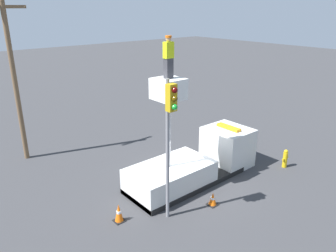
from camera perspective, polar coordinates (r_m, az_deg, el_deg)
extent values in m
plane|color=#38383A|center=(16.51, 3.12, -9.65)|extent=(120.00, 120.00, 0.00)
cube|color=black|center=(16.45, 3.12, -9.29)|extent=(6.11, 2.39, 0.24)
cube|color=silver|center=(15.61, 0.40, -8.90)|extent=(4.08, 2.33, 1.23)
cube|color=silver|center=(18.06, 10.29, -3.54)|extent=(2.03, 2.33, 2.08)
cube|color=black|center=(18.66, 12.40, -1.53)|extent=(0.03, 1.98, 0.83)
cube|color=orange|center=(17.65, 10.51, -0.23)|extent=(0.36, 1.40, 0.14)
cylinder|color=silver|center=(14.57, 0.07, -1.21)|extent=(0.22, 0.22, 3.32)
cube|color=white|center=(13.97, 0.08, 6.49)|extent=(1.20, 1.20, 0.90)
cube|color=#38383D|center=(13.79, 0.08, 10.00)|extent=(0.34, 0.26, 0.84)
cube|color=#D1E519|center=(13.68, 0.08, 13.10)|extent=(0.40, 0.26, 0.66)
sphere|color=tan|center=(13.63, 0.08, 14.95)|extent=(0.23, 0.23, 0.23)
cylinder|color=orange|center=(13.63, 0.08, 15.31)|extent=(0.26, 0.26, 0.09)
cylinder|color=gray|center=(12.62, -0.08, -4.71)|extent=(0.14, 0.14, 5.78)
cube|color=#B79314|center=(11.70, 0.58, 4.96)|extent=(0.34, 0.28, 1.00)
sphere|color=#490707|center=(11.49, 1.18, 6.27)|extent=(0.22, 0.22, 0.22)
sphere|color=#503C07|center=(11.57, 1.17, 4.78)|extent=(0.22, 0.22, 0.22)
sphere|color=green|center=(11.65, 1.16, 3.31)|extent=(0.22, 0.22, 0.22)
cylinder|color=gold|center=(18.78, 19.70, -5.56)|extent=(0.24, 0.24, 0.86)
sphere|color=gold|center=(18.58, 19.88, -4.19)|extent=(0.21, 0.21, 0.21)
cylinder|color=gold|center=(18.60, 19.44, -5.49)|extent=(0.12, 0.10, 0.10)
cylinder|color=gold|center=(18.89, 20.02, -5.16)|extent=(0.12, 0.10, 0.10)
cube|color=black|center=(13.96, -8.48, -15.98)|extent=(0.43, 0.43, 0.03)
cone|color=orange|center=(13.74, -8.56, -14.72)|extent=(0.36, 0.36, 0.78)
cylinder|color=white|center=(13.72, -8.57, -14.59)|extent=(0.18, 0.18, 0.11)
cube|color=black|center=(14.89, 7.75, -13.37)|extent=(0.43, 0.43, 0.03)
cone|color=orange|center=(14.74, 7.80, -12.46)|extent=(0.36, 0.36, 0.59)
cylinder|color=white|center=(14.72, 7.80, -12.36)|extent=(0.19, 0.19, 0.08)
cylinder|color=brown|center=(19.26, -25.09, 6.84)|extent=(0.26, 0.26, 8.77)
cube|color=brown|center=(18.88, -26.85, 18.05)|extent=(2.20, 0.16, 0.16)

